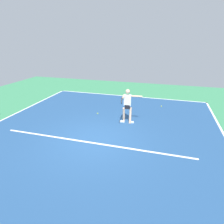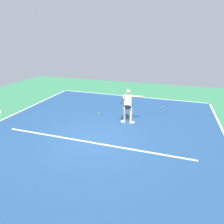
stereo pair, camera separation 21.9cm
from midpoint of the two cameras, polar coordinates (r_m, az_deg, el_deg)
The scene contains 9 objects.
ground_plane at distance 8.08m, azimuth -4.74°, elevation -8.16°, with size 22.63×22.63×0.00m, color #388456.
court_surface at distance 8.08m, azimuth -4.74°, elevation -8.15°, with size 10.75×13.40×0.00m, color navy.
court_line_baseline_near at distance 13.98m, azimuth 5.72°, elevation 4.73°, with size 10.75×0.10×0.01m, color white.
court_line_service at distance 7.86m, azimuth -5.50°, elevation -9.06°, with size 8.06×0.10×0.01m, color white.
court_line_centre_mark at distance 13.79m, azimuth 5.54°, elevation 4.51°, with size 0.10×0.30×0.01m, color white.
tennis_player at distance 9.20m, azimuth 5.48°, elevation 2.33°, with size 1.06×1.20×1.72m.
tennis_ball_by_baseline at distance 12.11m, azimuth 15.60°, elevation 1.56°, with size 0.07×0.07×0.07m, color yellow.
tennis_ball_centre_court at distance 10.66m, azimuth -3.43°, elevation -0.38°, with size 0.07×0.07×0.07m, color #CCE033.
water_bottle at distance 12.22m, azimuth -29.90°, elevation -0.03°, with size 0.07×0.07×0.22m, color white.
Camera 2 is at (-2.89, 6.43, 3.96)m, focal length 30.49 mm.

